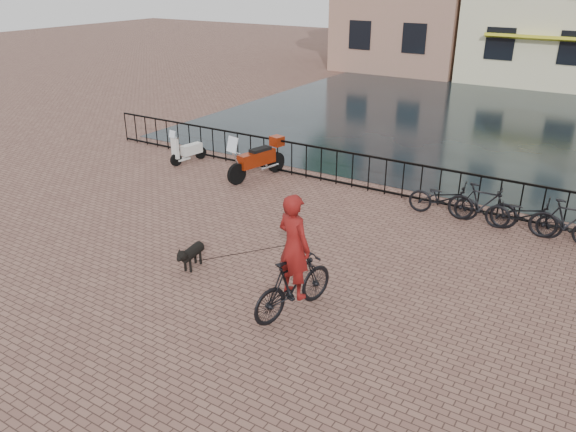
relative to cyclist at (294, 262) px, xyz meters
The scene contains 11 objects.
ground 2.20m from the cyclist, 117.99° to the right, with size 100.00×100.00×0.00m, color brown.
canal_water 15.63m from the cyclist, 93.37° to the left, with size 20.00×20.00×0.00m, color black.
railing 6.36m from the cyclist, 98.32° to the left, with size 20.00×0.05×1.02m.
cyclist is the anchor object (origin of this frame).
dog 2.74m from the cyclist, behind, with size 0.40×0.88×0.57m.
motorcycle 7.20m from the cyclist, 130.18° to the left, with size 0.94×2.08×1.45m.
scooter 9.22m from the cyclist, 142.92° to the left, with size 0.58×1.30×1.17m.
parked_bike_0 5.77m from the cyclist, 81.16° to the left, with size 0.60×1.72×0.90m, color black.
parked_bike_1 5.98m from the cyclist, 72.10° to the left, with size 0.47×1.66×1.00m, color black.
parked_bike_2 6.34m from the cyclist, 63.88° to the left, with size 0.60×1.72×0.90m, color black.
parked_bike_3 6.81m from the cyclist, 56.66° to the left, with size 0.47×1.66×1.00m, color black.
Camera 1 is at (5.38, -5.59, 5.65)m, focal length 35.00 mm.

